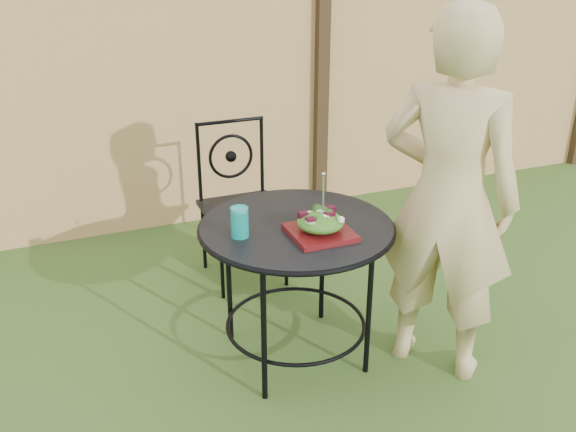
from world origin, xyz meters
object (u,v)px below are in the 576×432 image
(patio_chair, at_px, (240,198))
(diner, at_px, (448,200))
(patio_table, at_px, (296,251))
(salad_plate, at_px, (320,233))

(patio_chair, height_order, diner, diner)
(patio_table, relative_size, patio_chair, 0.97)
(patio_chair, relative_size, salad_plate, 3.52)
(salad_plate, bearing_deg, patio_table, 111.00)
(diner, distance_m, salad_plate, 0.59)
(patio_chair, height_order, salad_plate, patio_chair)
(diner, xyz_separation_m, salad_plate, (-0.56, 0.15, -0.13))
(patio_chair, bearing_deg, salad_plate, -87.77)
(patio_chair, bearing_deg, patio_table, -90.88)
(patio_table, distance_m, patio_chair, 0.92)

